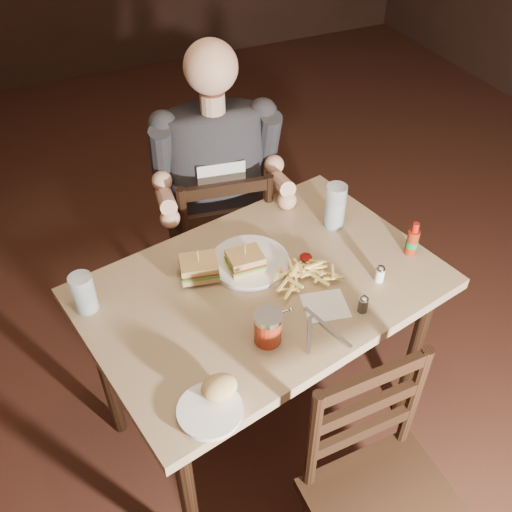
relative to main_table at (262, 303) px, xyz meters
name	(u,v)px	position (x,y,z in m)	size (l,w,h in m)	color
room_shell	(253,83)	(0.02, 0.11, 0.72)	(7.00, 7.00, 7.00)	black
main_table	(262,303)	(0.00, 0.00, 0.00)	(1.24, 0.95, 0.77)	tan
chair_far	(220,244)	(0.08, 0.61, -0.24)	(0.41, 0.45, 0.88)	black
diner	(217,159)	(0.07, 0.57, 0.21)	(0.51, 0.40, 0.88)	#29292D
dinner_plate	(250,263)	(0.00, 0.10, 0.10)	(0.26, 0.26, 0.01)	white
sandwich_left	(199,263)	(-0.17, 0.11, 0.15)	(0.12, 0.10, 0.10)	tan
sandwich_right	(245,257)	(-0.03, 0.08, 0.15)	(0.11, 0.09, 0.10)	tan
fries_pile	(304,275)	(0.13, -0.05, 0.12)	(0.24, 0.17, 0.04)	#F4D772
ketchup_dollop	(306,257)	(0.18, 0.04, 0.11)	(0.04, 0.04, 0.01)	maroon
glass_left	(84,293)	(-0.53, 0.13, 0.15)	(0.07, 0.07, 0.13)	silver
glass_right	(335,206)	(0.36, 0.17, 0.17)	(0.07, 0.07, 0.17)	silver
hot_sauce	(413,239)	(0.52, -0.07, 0.15)	(0.04, 0.04, 0.13)	maroon
salt_shaker	(380,274)	(0.35, -0.14, 0.12)	(0.03, 0.03, 0.06)	white
pepper_shaker	(363,304)	(0.23, -0.23, 0.12)	(0.03, 0.03, 0.06)	#38332D
syrup_dispenser	(268,328)	(-0.08, -0.22, 0.14)	(0.08, 0.08, 0.11)	maroon
napkin	(325,306)	(0.14, -0.17, 0.09)	(0.13, 0.12, 0.00)	white
knife	(327,327)	(0.10, -0.25, 0.09)	(0.01, 0.20, 0.00)	silver
fork	(309,334)	(0.03, -0.25, 0.09)	(0.01, 0.14, 0.00)	silver
side_plate	(210,412)	(-0.32, -0.38, 0.10)	(0.17, 0.17, 0.01)	white
bread_roll	(219,387)	(-0.28, -0.34, 0.13)	(0.10, 0.08, 0.06)	tan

